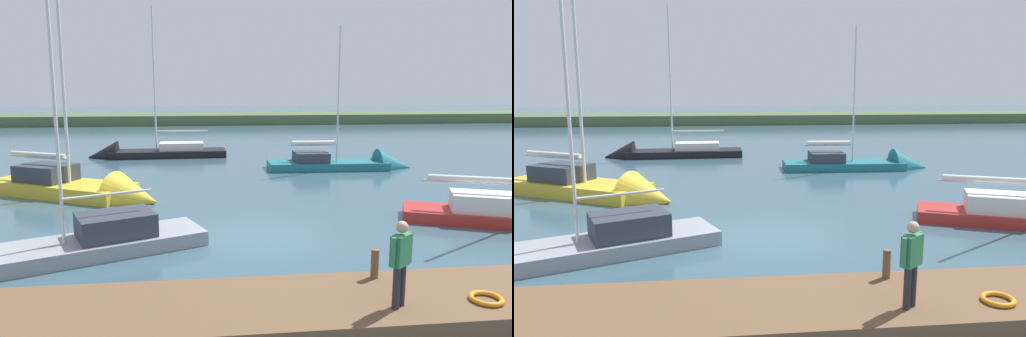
{
  "view_description": "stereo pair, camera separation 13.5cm",
  "coord_description": "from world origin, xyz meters",
  "views": [
    {
      "loc": [
        1.89,
        14.59,
        4.75
      ],
      "look_at": [
        0.01,
        -1.71,
        1.91
      ],
      "focal_mm": 33.53,
      "sensor_mm": 36.0,
      "label": 1
    },
    {
      "loc": [
        1.76,
        14.6,
        4.75
      ],
      "look_at": [
        0.01,
        -1.71,
        1.91
      ],
      "focal_mm": 33.53,
      "sensor_mm": 36.0,
      "label": 2
    }
  ],
  "objects": [
    {
      "name": "ground_plane",
      "position": [
        0.0,
        0.0,
        0.0
      ],
      "size": [
        200.0,
        200.0,
        0.0
      ],
      "primitive_type": "plane",
      "color": "#385666"
    },
    {
      "name": "person_on_dock",
      "position": [
        -1.82,
        6.34,
        1.54
      ],
      "size": [
        0.53,
        0.46,
        1.71
      ],
      "rotation": [
        0.0,
        0.0,
        2.23
      ],
      "color": "#28282D",
      "rests_on": "dock_pier"
    },
    {
      "name": "mooring_post_near",
      "position": [
        -1.87,
        4.92,
        0.87
      ],
      "size": [
        0.17,
        0.17,
        0.65
      ],
      "primitive_type": "cylinder",
      "color": "brown",
      "rests_on": "dock_pier"
    },
    {
      "name": "life_ring_buoy",
      "position": [
        -3.66,
        6.3,
        0.6
      ],
      "size": [
        0.66,
        0.66,
        0.1
      ],
      "primitive_type": "torus",
      "color": "orange",
      "rests_on": "dock_pier"
    },
    {
      "name": "sailboat_outer_mooring",
      "position": [
        6.87,
        -6.24,
        0.23
      ],
      "size": [
        8.43,
        5.92,
        9.55
      ],
      "rotation": [
        0.0,
        0.0,
        2.65
      ],
      "color": "gold",
      "rests_on": "ground_plane"
    },
    {
      "name": "sailboat_inner_slip",
      "position": [
        5.93,
        1.46,
        0.13
      ],
      "size": [
        7.56,
        4.6,
        9.18
      ],
      "rotation": [
        0.0,
        0.0,
        0.4
      ],
      "color": "gray",
      "rests_on": "ground_plane"
    },
    {
      "name": "sailboat_far_right",
      "position": [
        -6.81,
        -11.97,
        0.11
      ],
      "size": [
        8.43,
        2.48,
        9.15
      ],
      "rotation": [
        0.0,
        0.0,
        3.11
      ],
      "color": "#1E6B75",
      "rests_on": "ground_plane"
    },
    {
      "name": "far_shoreline",
      "position": [
        0.0,
        -47.33,
        0.0
      ],
      "size": [
        180.0,
        8.0,
        2.4
      ],
      "primitive_type": "cube",
      "color": "#4C603D",
      "rests_on": "ground_plane"
    },
    {
      "name": "dock_pier",
      "position": [
        0.0,
        5.8,
        0.27
      ],
      "size": [
        18.73,
        2.52,
        0.55
      ],
      "primitive_type": "cube",
      "color": "brown",
      "rests_on": "ground_plane"
    },
    {
      "name": "sailboat_mid_channel",
      "position": [
        5.58,
        -17.93,
        0.14
      ],
      "size": [
        9.18,
        2.39,
        10.85
      ],
      "rotation": [
        0.0,
        0.0,
        0.03
      ],
      "color": "black",
      "rests_on": "ground_plane"
    }
  ]
}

